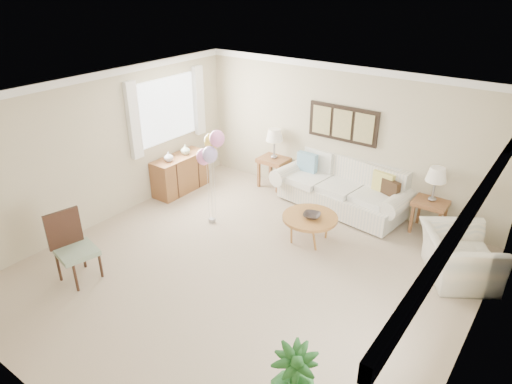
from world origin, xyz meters
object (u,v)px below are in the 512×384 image
coffee_table (310,218)px  accent_chair (73,245)px  sofa (343,190)px  balloon_cluster (211,149)px  armchair (459,256)px

coffee_table → accent_chair: 3.63m
sofa → accent_chair: accent_chair is taller
balloon_cluster → coffee_table: bearing=16.1°
sofa → armchair: size_ratio=2.43×
armchair → accent_chair: (-4.46, -3.25, 0.19)m
sofa → accent_chair: size_ratio=2.54×
armchair → balloon_cluster: bearing=70.6°
sofa → armchair: 2.52m
accent_chair → balloon_cluster: size_ratio=0.60×
balloon_cluster → sofa: bearing=49.8°
sofa → accent_chair: bearing=-116.8°
sofa → balloon_cluster: balloon_cluster is taller
armchair → accent_chair: size_ratio=1.04×
armchair → balloon_cluster: size_ratio=0.62×
armchair → sofa: bearing=34.9°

